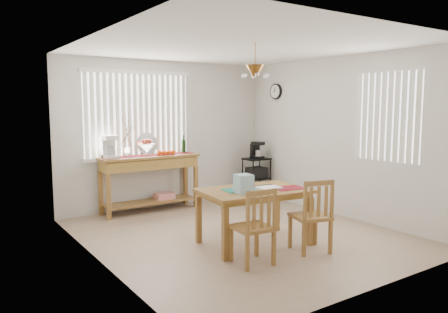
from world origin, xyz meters
TOP-DOWN VIEW (x-y plane):
  - ground at (0.00, 0.00)m, footprint 4.00×4.50m
  - room_shell at (0.00, 0.02)m, footprint 4.20×4.70m
  - sideboard at (-0.45, 1.99)m, footprint 1.71×0.48m
  - sideboard_items at (-0.72, 2.00)m, footprint 1.63×0.41m
  - wire_cart at (1.70, 1.78)m, footprint 0.47×0.37m
  - cart_items at (1.70, 1.79)m, footprint 0.19×0.22m
  - dining_table at (-0.11, -0.45)m, footprint 1.46×1.03m
  - table_items at (-0.25, -0.55)m, footprint 1.05×0.60m
  - chair_left at (-0.57, -1.05)m, footprint 0.45×0.45m
  - chair_right at (0.30, -1.09)m, footprint 0.53×0.53m

SIDE VIEW (x-z plane):
  - ground at x=0.00m, z-range -0.01..0.00m
  - chair_left at x=-0.57m, z-range -0.01..0.89m
  - chair_right at x=0.30m, z-range -0.01..0.91m
  - wire_cart at x=1.70m, z-range 0.08..0.87m
  - dining_table at x=-0.11m, z-range 0.28..1.01m
  - sideboard at x=-0.45m, z-range 0.24..1.21m
  - table_items at x=-0.25m, z-range 0.70..0.94m
  - cart_items at x=1.70m, z-range 0.78..1.11m
  - sideboard_items at x=-0.72m, z-range 0.75..1.49m
  - room_shell at x=0.00m, z-range 0.34..3.04m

